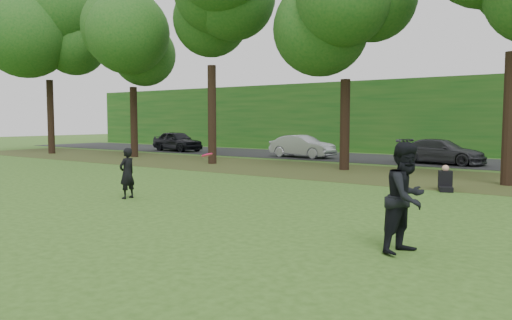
{
  "coord_description": "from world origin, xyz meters",
  "views": [
    {
      "loc": [
        6.99,
        -6.88,
        2.29
      ],
      "look_at": [
        -0.16,
        3.04,
        1.3
      ],
      "focal_mm": 35.0,
      "sensor_mm": 36.0,
      "label": 1
    }
  ],
  "objects": [
    {
      "name": "parked_cars",
      "position": [
        0.1,
        19.89,
        0.72
      ],
      "size": [
        40.45,
        4.22,
        1.51
      ],
      "color": "black",
      "rests_on": "street"
    },
    {
      "name": "player_left",
      "position": [
        -4.46,
        2.6,
        0.74
      ],
      "size": [
        0.39,
        0.56,
        1.48
      ],
      "primitive_type": "imported",
      "rotation": [
        0.0,
        0.0,
        -1.5
      ],
      "color": "black",
      "rests_on": "ground"
    },
    {
      "name": "ground",
      "position": [
        0.0,
        0.0,
        0.0
      ],
      "size": [
        120.0,
        120.0,
        0.0
      ],
      "primitive_type": "plane",
      "color": "#2E5019",
      "rests_on": "ground"
    },
    {
      "name": "street",
      "position": [
        0.0,
        21.0,
        0.01
      ],
      "size": [
        70.0,
        7.0,
        0.02
      ],
      "primitive_type": "cube",
      "color": "black",
      "rests_on": "ground"
    },
    {
      "name": "frisbee",
      "position": [
        -0.96,
        2.13,
        1.44
      ],
      "size": [
        0.37,
        0.38,
        0.14
      ],
      "color": "#F21456",
      "rests_on": "ground"
    },
    {
      "name": "player_right",
      "position": [
        4.14,
        1.48,
        0.96
      ],
      "size": [
        0.92,
        1.07,
        1.91
      ],
      "primitive_type": "imported",
      "rotation": [
        0.0,
        0.0,
        1.33
      ],
      "color": "black",
      "rests_on": "ground"
    },
    {
      "name": "seated_person",
      "position": [
        2.61,
        9.68,
        0.31
      ],
      "size": [
        0.64,
        0.83,
        0.83
      ],
      "rotation": [
        0.0,
        0.0,
        0.36
      ],
      "color": "black",
      "rests_on": "ground"
    },
    {
      "name": "far_hedge",
      "position": [
        0.0,
        27.0,
        2.5
      ],
      "size": [
        70.0,
        3.0,
        5.0
      ],
      "primitive_type": "cube",
      "color": "#164F17",
      "rests_on": "ground"
    },
    {
      "name": "leaf_litter",
      "position": [
        0.0,
        13.0,
        0.01
      ],
      "size": [
        60.0,
        7.0,
        0.01
      ],
      "primitive_type": "cube",
      "color": "#453318",
      "rests_on": "ground"
    }
  ]
}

